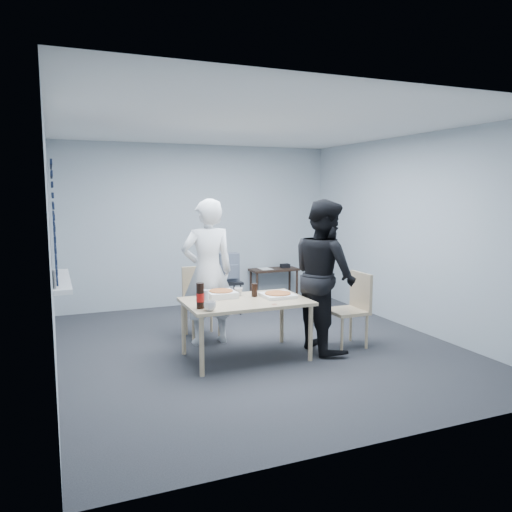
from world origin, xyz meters
name	(u,v)px	position (x,y,z in m)	size (l,w,h in m)	color
room	(55,230)	(-2.20, 0.40, 1.44)	(5.00, 5.00, 5.00)	#292A2E
dining_table	(246,305)	(-0.28, -0.33, 0.60)	(1.36, 0.86, 0.66)	tan
chair_far	(200,296)	(-0.50, 0.72, 0.51)	(0.42, 0.42, 0.89)	tan
chair_right	(353,304)	(1.08, -0.41, 0.51)	(0.42, 0.42, 0.89)	tan
person_white	(208,272)	(-0.51, 0.36, 0.89)	(0.65, 0.42, 1.77)	white
person_black	(324,275)	(0.69, -0.38, 0.89)	(0.86, 0.47, 1.77)	black
side_table	(274,273)	(1.25, 2.28, 0.46)	(0.82, 0.36, 0.55)	#35211A
stool	(229,288)	(0.21, 1.66, 0.39)	(0.36, 0.36, 0.50)	black
backpack	(229,268)	(0.21, 1.65, 0.71)	(0.30, 0.22, 0.43)	slate
pizza_box_a	(221,294)	(-0.48, -0.08, 0.70)	(0.32, 0.32, 0.08)	white
pizza_box_b	(278,295)	(0.12, -0.32, 0.68)	(0.35, 0.35, 0.05)	white
mug_a	(210,306)	(-0.79, -0.66, 0.71)	(0.12, 0.12, 0.10)	silver
mug_b	(238,292)	(-0.27, -0.08, 0.71)	(0.10, 0.10, 0.09)	silver
cola_glass	(254,290)	(-0.12, -0.20, 0.74)	(0.07, 0.07, 0.15)	black
soda_bottle	(200,296)	(-0.85, -0.53, 0.79)	(0.08, 0.08, 0.27)	black
plastic_cups	(205,299)	(-0.80, -0.50, 0.75)	(0.08, 0.08, 0.18)	silver
rubber_band	(274,304)	(-0.08, -0.65, 0.66)	(0.05, 0.05, 0.00)	red
papers	(265,269)	(1.10, 2.31, 0.55)	(0.20, 0.27, 0.00)	white
black_box	(285,266)	(1.47, 2.30, 0.58)	(0.15, 0.11, 0.06)	black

